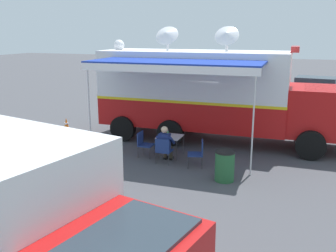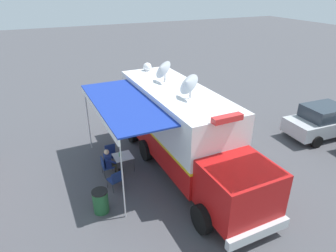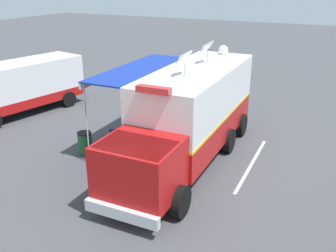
{
  "view_description": "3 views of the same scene",
  "coord_description": "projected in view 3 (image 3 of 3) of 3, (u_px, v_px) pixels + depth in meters",
  "views": [
    {
      "loc": [
        14.22,
        4.17,
        4.21
      ],
      "look_at": [
        2.27,
        -0.24,
        1.02
      ],
      "focal_mm": 40.34,
      "sensor_mm": 36.0,
      "label": 1
    },
    {
      "loc": [
        5.28,
        10.87,
        7.6
      ],
      "look_at": [
        0.23,
        -0.28,
        1.65
      ],
      "focal_mm": 31.8,
      "sensor_mm": 36.0,
      "label": 2
    },
    {
      "loc": [
        -5.25,
        13.15,
        6.72
      ],
      "look_at": [
        0.84,
        0.88,
        1.29
      ],
      "focal_mm": 40.04,
      "sensor_mm": 36.0,
      "label": 3
    }
  ],
  "objects": [
    {
      "name": "ground_plane",
      "position": [
        195.0,
        151.0,
        15.59
      ],
      "size": [
        100.0,
        100.0,
        0.0
      ],
      "primitive_type": "plane",
      "color": "#47474C"
    },
    {
      "name": "lot_stripe",
      "position": [
        252.0,
        164.0,
        14.51
      ],
      "size": [
        0.22,
        4.8,
        0.01
      ],
      "primitive_type": "cube",
      "rotation": [
        0.0,
        0.0,
        0.02
      ],
      "color": "silver",
      "rests_on": "ground"
    },
    {
      "name": "command_truck",
      "position": [
        189.0,
        112.0,
        14.26
      ],
      "size": [
        5.01,
        9.54,
        4.53
      ],
      "color": "#B71414",
      "rests_on": "ground"
    },
    {
      "name": "folding_table",
      "position": [
        144.0,
        126.0,
        16.45
      ],
      "size": [
        0.82,
        0.82,
        0.73
      ],
      "color": "silver",
      "rests_on": "ground"
    },
    {
      "name": "water_bottle",
      "position": [
        142.0,
        122.0,
        16.47
      ],
      "size": [
        0.07,
        0.07,
        0.22
      ],
      "color": "#3F9959",
      "rests_on": "folding_table"
    },
    {
      "name": "folding_chair_at_table",
      "position": [
        128.0,
        127.0,
        16.78
      ],
      "size": [
        0.49,
        0.49,
        0.87
      ],
      "color": "navy",
      "rests_on": "ground"
    },
    {
      "name": "folding_chair_beside_table",
      "position": [
        147.0,
        122.0,
        17.35
      ],
      "size": [
        0.49,
        0.49,
        0.87
      ],
      "color": "navy",
      "rests_on": "ground"
    },
    {
      "name": "folding_chair_spare_by_truck",
      "position": [
        116.0,
        136.0,
        15.78
      ],
      "size": [
        0.6,
        0.6,
        0.87
      ],
      "color": "navy",
      "rests_on": "ground"
    },
    {
      "name": "seated_responder",
      "position": [
        132.0,
        124.0,
        16.66
      ],
      "size": [
        0.67,
        0.56,
        1.25
      ],
      "color": "navy",
      "rests_on": "ground"
    },
    {
      "name": "trash_bin",
      "position": [
        85.0,
        143.0,
        15.29
      ],
      "size": [
        0.57,
        0.57,
        0.91
      ],
      "color": "#235B33",
      "rests_on": "ground"
    },
    {
      "name": "traffic_cone",
      "position": [
        221.0,
        105.0,
        20.41
      ],
      "size": [
        0.36,
        0.36,
        0.58
      ],
      "color": "black",
      "rests_on": "ground"
    },
    {
      "name": "support_truck",
      "position": [
        24.0,
        87.0,
        19.7
      ],
      "size": [
        3.42,
        7.08,
        2.7
      ],
      "color": "white",
      "rests_on": "ground"
    }
  ]
}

